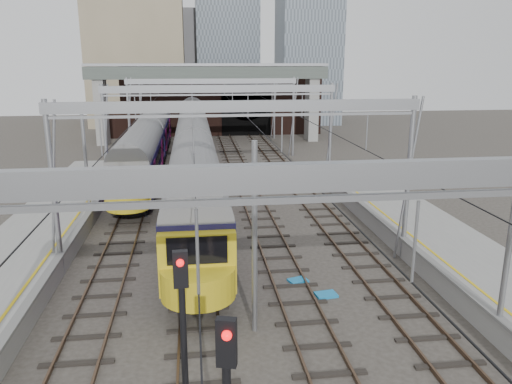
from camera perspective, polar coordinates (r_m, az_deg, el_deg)
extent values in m
plane|color=#38332D|center=(17.26, 0.71, -18.83)|extent=(160.00, 160.00, 0.00)
cube|color=slate|center=(19.75, -25.14, -12.23)|extent=(0.35, 55.00, 0.12)
cube|color=gold|center=(19.88, -26.56, -12.01)|extent=(0.12, 55.00, 0.01)
cube|color=#4C3828|center=(31.08, -15.62, -3.51)|extent=(0.08, 80.00, 0.16)
cube|color=#4C3828|center=(30.90, -12.97, -3.45)|extent=(0.08, 80.00, 0.16)
cube|color=black|center=(31.00, -14.29, -3.61)|extent=(2.40, 80.00, 0.14)
cube|color=#4C3828|center=(30.73, -8.21, -3.31)|extent=(0.08, 80.00, 0.16)
cube|color=#4C3828|center=(30.73, -5.53, -3.22)|extent=(0.08, 80.00, 0.16)
cube|color=black|center=(30.75, -6.87, -3.40)|extent=(2.40, 80.00, 0.14)
cube|color=#4C3828|center=(30.90, -0.77, -3.05)|extent=(0.08, 80.00, 0.16)
cube|color=#4C3828|center=(31.09, 1.87, -2.95)|extent=(0.08, 80.00, 0.16)
cube|color=black|center=(31.01, 0.55, -3.14)|extent=(2.40, 80.00, 0.14)
cube|color=#4C3828|center=(31.58, 6.47, -2.76)|extent=(0.08, 80.00, 0.16)
cube|color=#4C3828|center=(31.94, 8.98, -2.64)|extent=(0.08, 80.00, 0.16)
cube|color=black|center=(31.77, 7.73, -2.83)|extent=(2.40, 80.00, 0.14)
cube|color=gray|center=(8.69, 6.33, 1.72)|extent=(16.80, 0.28, 0.50)
cylinder|color=gray|center=(23.73, -22.12, 0.14)|extent=(0.24, 0.24, 8.00)
cylinder|color=gray|center=(25.08, 17.00, 1.34)|extent=(0.24, 0.24, 8.00)
cube|color=gray|center=(22.41, -2.09, 9.77)|extent=(16.80, 0.28, 0.50)
cylinder|color=gray|center=(37.17, -16.81, 5.56)|extent=(0.24, 0.24, 8.00)
cylinder|color=gray|center=(38.05, 8.47, 6.23)|extent=(0.24, 0.24, 8.00)
cube|color=gray|center=(36.34, -4.13, 11.66)|extent=(16.80, 0.28, 0.50)
cylinder|color=gray|center=(50.91, -14.31, 8.07)|extent=(0.24, 0.24, 8.00)
cylinder|color=gray|center=(51.56, 4.28, 8.56)|extent=(0.24, 0.24, 8.00)
cube|color=gray|center=(50.31, -5.05, 12.50)|extent=(16.80, 0.28, 0.50)
cylinder|color=gray|center=(62.78, -13.03, 9.33)|extent=(0.24, 0.24, 8.00)
cylinder|color=gray|center=(63.31, 2.11, 9.74)|extent=(0.24, 0.24, 8.00)
cube|color=gray|center=(62.29, -5.52, 12.92)|extent=(16.80, 0.28, 0.50)
cube|color=black|center=(29.78, -14.96, 6.46)|extent=(0.03, 80.00, 0.03)
cube|color=black|center=(29.51, -7.19, 6.77)|extent=(0.03, 80.00, 0.03)
cube|color=black|center=(29.78, 0.58, 6.96)|extent=(0.03, 80.00, 0.03)
cube|color=black|center=(30.58, 8.08, 7.02)|extent=(0.03, 80.00, 0.03)
cube|color=black|center=(66.54, -3.82, 10.39)|extent=(26.00, 2.00, 9.00)
cube|color=black|center=(65.95, -1.10, 8.72)|extent=(6.50, 0.10, 5.20)
cylinder|color=black|center=(65.73, -1.11, 10.98)|extent=(6.50, 0.10, 6.50)
cube|color=black|center=(66.21, -14.22, 7.34)|extent=(6.00, 1.50, 3.00)
cube|color=gray|center=(61.38, -17.26, 9.03)|extent=(1.20, 2.50, 8.20)
cube|color=gray|center=(62.19, 6.38, 9.66)|extent=(1.20, 2.50, 8.20)
cube|color=#505A53|center=(60.28, -5.47, 13.43)|extent=(28.00, 3.00, 1.40)
cube|color=gray|center=(60.27, -5.49, 14.28)|extent=(28.00, 3.00, 0.30)
cube|color=tan|center=(80.64, -13.41, 15.42)|extent=(14.00, 12.00, 22.00)
cube|color=#4C5660|center=(86.68, -3.42, 19.02)|extent=(10.00, 10.00, 32.00)
cube|color=gray|center=(94.23, -7.46, 14.32)|extent=(18.00, 14.00, 18.00)
cube|color=black|center=(52.68, -7.13, 4.60)|extent=(2.32, 68.76, 0.70)
cube|color=#151242|center=(52.37, -7.20, 6.72)|extent=(2.96, 68.76, 2.64)
cylinder|color=slate|center=(52.21, -7.25, 8.16)|extent=(2.90, 68.26, 2.90)
cube|color=black|center=(52.32, -7.21, 7.18)|extent=(2.98, 67.56, 0.79)
cube|color=#BE3B70|center=(52.48, -7.17, 5.93)|extent=(2.98, 67.76, 0.13)
cube|color=gold|center=(18.83, -6.70, -8.25)|extent=(2.90, 0.60, 2.44)
cube|color=black|center=(18.43, -6.75, -6.66)|extent=(2.22, 0.08, 1.06)
cube|color=black|center=(46.60, -12.01, 3.06)|extent=(2.16, 31.80, 0.70)
cube|color=#151242|center=(46.27, -12.14, 5.34)|extent=(2.75, 31.80, 2.45)
cylinder|color=slate|center=(46.09, -12.22, 6.84)|extent=(2.69, 31.30, 2.69)
cube|color=black|center=(46.21, -12.16, 5.82)|extent=(2.77, 30.60, 0.74)
cube|color=#BE3B70|center=(46.38, -12.09, 4.50)|extent=(2.77, 30.80, 0.12)
cube|color=gold|center=(30.64, -14.49, 0.28)|extent=(2.69, 0.60, 2.25)
cube|color=black|center=(30.34, -14.60, 1.28)|extent=(2.06, 0.08, 0.98)
cylinder|color=black|center=(13.43, -8.23, -17.02)|extent=(0.17, 0.17, 5.01)
cube|color=black|center=(12.26, -8.62, -8.71)|extent=(0.38, 0.20, 0.94)
sphere|color=red|center=(12.06, -8.67, -8.02)|extent=(0.19, 0.19, 0.19)
cube|color=black|center=(9.28, -3.40, -16.79)|extent=(0.40, 0.27, 0.94)
sphere|color=red|center=(9.07, -3.36, -16.06)|extent=(0.19, 0.19, 0.19)
cube|color=#197DBE|center=(22.69, 4.81, -10.04)|extent=(0.97, 0.81, 0.10)
cube|color=#197DBE|center=(25.05, -7.30, -7.64)|extent=(0.94, 0.75, 0.10)
cube|color=#197DBE|center=(21.54, 8.00, -11.54)|extent=(0.96, 0.74, 0.10)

